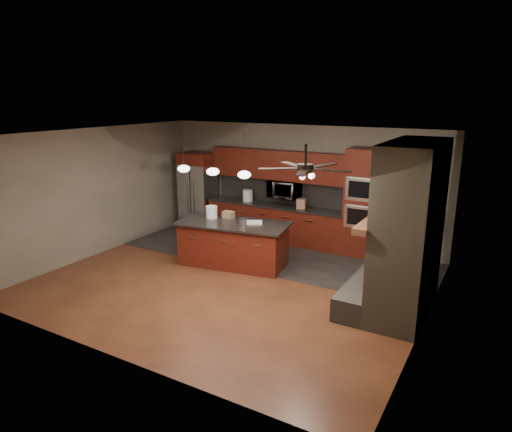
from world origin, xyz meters
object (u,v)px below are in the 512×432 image
Objects in this scene: white_bucket at (212,212)px; counter_bucket at (248,195)px; paint_can at (243,222)px; cardboard_box at (228,215)px; oven_tower at (365,203)px; counter_box at (301,204)px; refrigerator at (199,191)px; microwave at (284,189)px; paint_tray at (254,222)px; kitchen_island at (233,243)px.

white_bucket reaches higher than counter_bucket.
cardboard_box reaches higher than paint_can.
paint_can is 0.60m from cardboard_box.
white_bucket is at bearing -146.58° from oven_tower.
refrigerator is at bearing 170.84° from counter_box.
microwave is at bearing 3.06° from refrigerator.
microwave is at bearing 67.04° from paint_tray.
paint_can is (2.50, -1.85, -0.04)m from refrigerator.
oven_tower is at bearing 44.93° from paint_can.
microwave is 1.03m from counter_bucket.
oven_tower reaches higher than counter_box.
cardboard_box is at bearing 127.59° from kitchen_island.
paint_tray is (-1.79, -1.74, -0.25)m from oven_tower.
counter_box is at bearing 50.82° from paint_tray.
counter_bucket is at bearing 95.11° from paint_tray.
cardboard_box is at bearing 29.42° from white_bucket.
paint_tray is at bearing -55.92° from counter_bucket.
cardboard_box is (-0.54, 0.27, 0.02)m from paint_can.
counter_bucket is at bearing 96.07° from white_bucket.
counter_box reaches higher than paint_tray.
white_bucket is at bearing -148.24° from cardboard_box.
paint_can is 0.62× the size of counter_bucket.
refrigerator is 2.41m from white_bucket.
paint_tray is (0.99, 0.09, -0.11)m from white_bucket.
kitchen_island is 0.57m from paint_can.
paint_tray is (2.64, -1.67, -0.08)m from refrigerator.
paint_tray is at bearing -5.25° from cardboard_box.
kitchen_island is 0.64m from paint_tray.
cardboard_box is 1.89m from counter_box.
white_bucket is (1.65, -1.76, 0.03)m from refrigerator.
counter_box reaches higher than kitchen_island.
microwave is at bearing 74.66° from kitchen_island.
microwave reaches higher than cardboard_box.
white_bucket is 1.52× the size of paint_can.
microwave is 2.80× the size of white_bucket.
oven_tower is 9.11× the size of white_bucket.
cardboard_box is at bearing -72.94° from counter_bucket.
refrigerator reaches higher than cardboard_box.
microwave is at bearing 91.48° from paint_can.
counter_box is (0.98, 1.61, 0.02)m from cardboard_box.
microwave is 0.30× the size of kitchen_island.
kitchen_island is 14.21× the size of paint_can.
oven_tower is 8.51× the size of counter_bucket.
paint_tray is (0.19, -1.80, -0.36)m from microwave.
paint_can is at bearing -88.52° from microwave.
cardboard_box is at bearing -38.79° from refrigerator.
white_bucket is at bearing -83.93° from counter_bucket.
oven_tower is 2.97m from counter_bucket.
refrigerator reaches higher than white_bucket.
counter_bucket reaches higher than kitchen_island.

